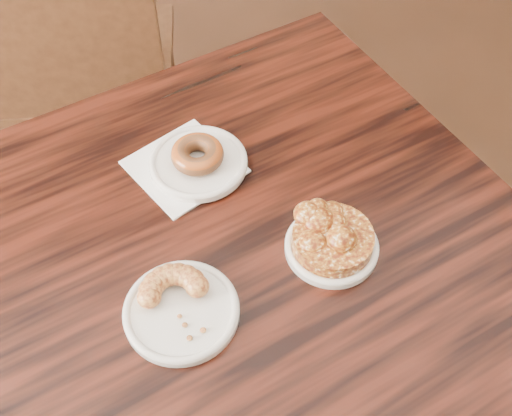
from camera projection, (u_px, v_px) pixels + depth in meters
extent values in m
cube|color=black|center=(248.00, 349.00, 1.30)|extent=(1.09, 1.09, 0.75)
cube|color=white|center=(184.00, 167.00, 1.10)|extent=(0.22, 0.22, 0.00)
cylinder|color=silver|center=(198.00, 163.00, 1.09)|extent=(0.17, 0.17, 0.01)
cylinder|color=silver|center=(181.00, 312.00, 0.92)|extent=(0.17, 0.17, 0.01)
cylinder|color=white|center=(331.00, 247.00, 0.99)|extent=(0.15, 0.15, 0.01)
torus|color=brown|center=(197.00, 154.00, 1.07)|extent=(0.09, 0.09, 0.03)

